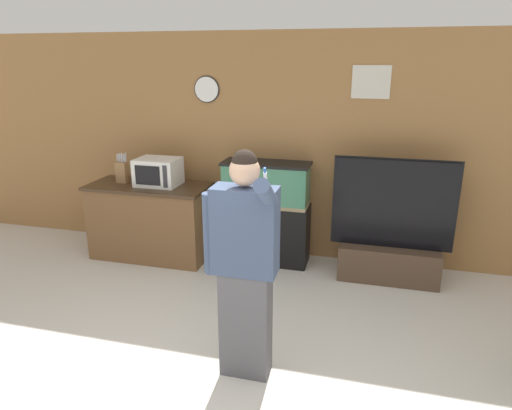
# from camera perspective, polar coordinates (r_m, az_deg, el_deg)

# --- Properties ---
(wall_back_paneled) EXTENTS (10.00, 0.08, 2.60)m
(wall_back_paneled) POSITION_cam_1_polar(r_m,az_deg,el_deg) (5.34, 4.36, 7.04)
(wall_back_paneled) COLOR olive
(wall_back_paneled) RESTS_ON ground_plane
(counter_island) EXTENTS (1.42, 0.66, 0.89)m
(counter_island) POSITION_cam_1_polar(r_m,az_deg,el_deg) (5.61, -13.01, -1.92)
(counter_island) COLOR brown
(counter_island) RESTS_ON ground_plane
(microwave) EXTENTS (0.49, 0.38, 0.31)m
(microwave) POSITION_cam_1_polar(r_m,az_deg,el_deg) (5.41, -12.13, 4.08)
(microwave) COLOR white
(microwave) RESTS_ON counter_island
(knife_block) EXTENTS (0.13, 0.09, 0.36)m
(knife_block) POSITION_cam_1_polar(r_m,az_deg,el_deg) (5.63, -16.42, 4.05)
(knife_block) COLOR olive
(knife_block) RESTS_ON counter_island
(aquarium_on_stand) EXTENTS (1.00, 0.39, 1.19)m
(aquarium_on_stand) POSITION_cam_1_polar(r_m,az_deg,el_deg) (5.28, 1.26, -0.96)
(aquarium_on_stand) COLOR black
(aquarium_on_stand) RESTS_ON ground_plane
(tv_on_stand) EXTENTS (1.27, 0.40, 1.34)m
(tv_on_stand) POSITION_cam_1_polar(r_m,az_deg,el_deg) (5.10, 16.35, -4.91)
(tv_on_stand) COLOR #4C3828
(tv_on_stand) RESTS_ON ground_plane
(person_standing) EXTENTS (0.54, 0.41, 1.73)m
(person_standing) POSITION_cam_1_polar(r_m,az_deg,el_deg) (3.27, -1.51, -7.42)
(person_standing) COLOR #515156
(person_standing) RESTS_ON ground_plane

